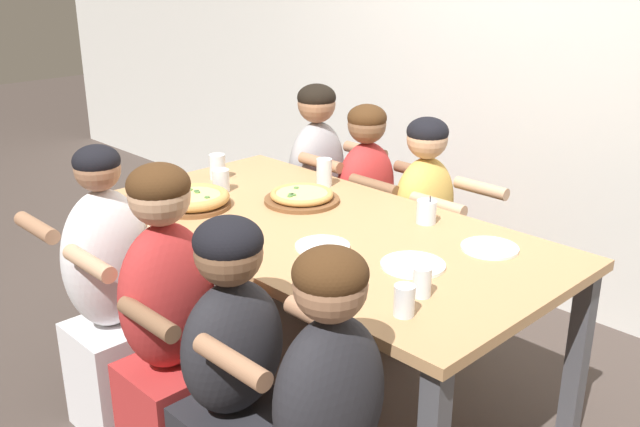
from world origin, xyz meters
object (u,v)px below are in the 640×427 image
object	(u,v)px
cocktail_glass_blue	(426,213)
diner_near_midright	(234,391)
diner_far_midleft	(365,218)
drinking_glass_c	(324,174)
drinking_glass_b	(221,182)
drinking_glass_f	(404,300)
drinking_glass_a	(237,237)
diner_near_center	(170,338)
pizza_board_main	(302,197)
drinking_glass_d	(218,168)
pizza_board_second	(194,200)
empty_plate_a	(323,246)
diner_near_midleft	(112,306)
empty_plate_c	(490,248)
empty_plate_b	(413,265)
diner_far_center	(423,239)
diner_far_left	(317,197)
drinking_glass_e	(422,284)

from	to	relation	value
cocktail_glass_blue	diner_near_midright	world-z (taller)	diner_near_midright
diner_far_midleft	drinking_glass_c	bearing A→B (deg)	8.09
drinking_glass_b	drinking_glass_f	bearing A→B (deg)	-13.68
drinking_glass_a	diner_near_center	distance (m)	0.45
pizza_board_main	drinking_glass_f	world-z (taller)	drinking_glass_f
pizza_board_main	drinking_glass_f	size ratio (longest dim) A/B	3.37
cocktail_glass_blue	drinking_glass_f	xyz separation A→B (m)	(0.45, -0.69, 0.01)
drinking_glass_a	drinking_glass_d	xyz separation A→B (m)	(-0.76, 0.47, 0.01)
diner_near_midright	diner_far_midleft	size ratio (longest dim) A/B	0.99
pizza_board_main	diner_near_center	size ratio (longest dim) A/B	0.28
pizza_board_second	empty_plate_a	world-z (taller)	pizza_board_second
empty_plate_a	diner_near_midleft	size ratio (longest dim) A/B	0.18
pizza_board_second	diner_far_midleft	bearing A→B (deg)	82.43
pizza_board_second	drinking_glass_b	world-z (taller)	drinking_glass_b
pizza_board_main	drinking_glass_a	xyz separation A→B (m)	(0.22, -0.53, 0.02)
empty_plate_c	drinking_glass_f	size ratio (longest dim) A/B	2.16
drinking_glass_a	diner_far_midleft	size ratio (longest dim) A/B	0.09
drinking_glass_a	drinking_glass_b	bearing A→B (deg)	148.09
empty_plate_b	cocktail_glass_blue	size ratio (longest dim) A/B	1.92
drinking_glass_b	drinking_glass_f	world-z (taller)	drinking_glass_b
diner_near_midleft	empty_plate_a	bearing A→B (deg)	-46.04
drinking_glass_c	drinking_glass_f	size ratio (longest dim) A/B	1.33
cocktail_glass_blue	drinking_glass_b	bearing A→B (deg)	-159.05
diner_far_midleft	diner_far_center	bearing A→B (deg)	90.00
drinking_glass_d	cocktail_glass_blue	bearing A→B (deg)	12.79
diner_far_midleft	diner_far_left	xyz separation A→B (m)	(-0.37, 0.00, 0.03)
diner_near_midright	diner_near_midleft	xyz separation A→B (m)	(-0.78, 0.00, 0.01)
empty_plate_c	diner_near_midright	bearing A→B (deg)	-104.85
pizza_board_second	diner_near_center	size ratio (longest dim) A/B	0.27
drinking_glass_d	diner_near_midleft	bearing A→B (deg)	-64.80
empty_plate_c	drinking_glass_b	bearing A→B (deg)	-166.65
drinking_glass_c	diner_near_midright	xyz separation A→B (m)	(0.72, -1.12, -0.33)
pizza_board_second	diner_far_left	size ratio (longest dim) A/B	0.27
empty_plate_c	drinking_glass_d	distance (m)	1.45
drinking_glass_e	diner_near_midright	size ratio (longest dim) A/B	0.09
diner_near_midright	pizza_board_second	bearing A→B (deg)	61.25
empty_plate_b	drinking_glass_f	distance (m)	0.37
drinking_glass_a	drinking_glass_f	xyz separation A→B (m)	(0.78, 0.03, 0.01)
drinking_glass_b	drinking_glass_c	distance (m)	0.49
pizza_board_second	diner_far_left	bearing A→B (deg)	103.56
drinking_glass_a	empty_plate_a	bearing A→B (deg)	45.63
pizza_board_main	diner_far_left	size ratio (longest dim) A/B	0.28
empty_plate_b	diner_far_midleft	bearing A→B (deg)	139.90
drinking_glass_f	diner_near_midright	size ratio (longest dim) A/B	0.09
empty_plate_a	drinking_glass_b	world-z (taller)	drinking_glass_b
pizza_board_main	diner_far_center	size ratio (longest dim) A/B	0.30
pizza_board_main	drinking_glass_e	world-z (taller)	drinking_glass_e
empty_plate_c	drinking_glass_c	xyz separation A→B (m)	(-0.99, 0.10, 0.05)
drinking_glass_d	drinking_glass_f	size ratio (longest dim) A/B	1.24
empty_plate_a	diner_near_midright	size ratio (longest dim) A/B	0.19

